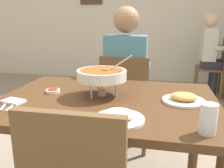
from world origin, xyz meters
The scene contains 14 objects.
cafe_rear_partition centered at (0.00, 3.57, 1.50)m, with size 10.00×0.10×3.00m, color beige.
dining_table_main centered at (0.00, 0.00, 0.64)m, with size 1.28×0.93×0.75m.
chair_diner_main centered at (0.00, 0.75, 0.51)m, with size 0.44×0.44×0.90m.
diner_main centered at (0.00, 0.79, 0.75)m, with size 0.40×0.45×1.31m.
curry_bowl centered at (-0.04, 0.05, 0.88)m, with size 0.33×0.30×0.26m.
rice_plate centered at (0.13, -0.31, 0.77)m, with size 0.24×0.24×0.06m.
appetizer_plate centered at (0.44, 0.03, 0.77)m, with size 0.24×0.24×0.06m.
sauce_dish centered at (-0.37, 0.05, 0.76)m, with size 0.09×0.09×0.02m.
napkin_folded centered at (-0.50, -0.18, 0.76)m, with size 0.12×0.08×0.02m, color white.
fork_utensil centered at (-0.52, -0.23, 0.75)m, with size 0.01×0.17×0.01m, color silver.
spoon_utensil centered at (-0.47, -0.23, 0.75)m, with size 0.01×0.17×0.01m, color silver.
drink_glass centered at (0.51, -0.36, 0.81)m, with size 0.07×0.07×0.13m.
chair_bg_left centered at (1.15, 2.72, 0.51)m, with size 0.48×0.48×0.90m.
patron_bg_left centered at (1.05, 2.73, 0.75)m, with size 0.45×0.40×1.31m.
Camera 1 is at (0.31, -1.34, 1.21)m, focal length 39.22 mm.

